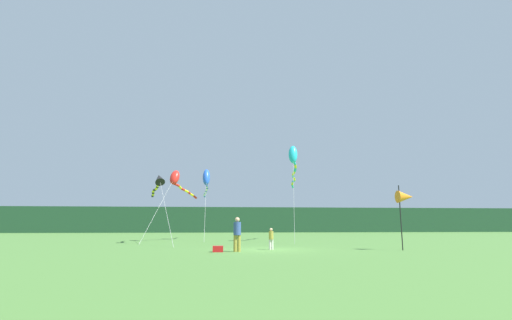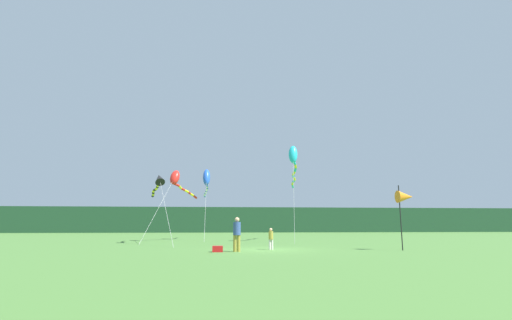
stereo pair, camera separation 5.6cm
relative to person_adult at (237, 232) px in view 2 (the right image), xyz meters
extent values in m
plane|color=#477533|center=(1.72, 1.36, -1.00)|extent=(120.00, 120.00, 0.00)
cube|color=#1E4228|center=(1.72, 46.36, 1.18)|extent=(108.00, 3.68, 4.36)
cylinder|color=olive|center=(-0.10, 0.00, -0.57)|extent=(0.18, 0.18, 0.86)
cylinder|color=olive|center=(0.10, 0.00, -0.57)|extent=(0.18, 0.18, 0.86)
cylinder|color=#334C8C|center=(0.00, 0.00, 0.20)|extent=(0.39, 0.39, 0.68)
sphere|color=tan|center=(0.00, 0.00, 0.66)|extent=(0.25, 0.25, 0.25)
cylinder|color=silver|center=(1.94, 1.39, -0.71)|extent=(0.12, 0.12, 0.58)
cylinder|color=silver|center=(2.07, 1.39, -0.71)|extent=(0.12, 0.12, 0.58)
cylinder|color=olive|center=(2.00, 1.39, -0.19)|extent=(0.26, 0.26, 0.46)
sphere|color=tan|center=(2.00, 1.39, 0.12)|extent=(0.17, 0.17, 0.17)
cube|color=red|center=(-1.00, -0.08, -0.84)|extent=(0.54, 0.42, 0.31)
cylinder|color=black|center=(9.17, 0.14, 0.80)|extent=(0.06, 0.06, 3.60)
cone|color=orange|center=(9.52, 0.14, 1.95)|extent=(0.90, 0.70, 0.70)
cylinder|color=#B2B2B2|center=(-2.20, 12.90, 1.90)|extent=(0.11, 4.22, 5.82)
ellipsoid|color=blue|center=(-2.25, 15.00, 4.81)|extent=(0.70, 1.36, 1.84)
cylinder|color=blue|center=(-2.22, 15.23, 4.08)|extent=(0.25, 0.52, 0.31)
cylinder|color=white|center=(-2.20, 15.68, 3.99)|extent=(0.20, 0.48, 0.25)
cylinder|color=blue|center=(-2.20, 16.13, 3.92)|extent=(0.21, 0.49, 0.28)
cylinder|color=white|center=(-2.24, 16.57, 3.81)|extent=(0.31, 0.54, 0.33)
cylinder|color=blue|center=(-2.31, 17.01, 3.70)|extent=(0.24, 0.50, 0.28)
cylinder|color=white|center=(-2.37, 17.46, 3.61)|extent=(0.28, 0.52, 0.29)
cylinder|color=blue|center=(-2.43, 17.90, 3.54)|extent=(0.25, 0.49, 0.25)
cylinder|color=white|center=(-2.51, 18.35, 3.45)|extent=(0.31, 0.54, 0.32)
cylinder|color=blue|center=(-2.54, 18.79, 3.33)|extent=(0.26, 0.52, 0.31)
cylinder|color=#B2B2B2|center=(-4.64, 6.17, 1.42)|extent=(1.83, 4.60, 4.85)
cone|color=black|center=(-5.54, 8.46, 3.84)|extent=(1.10, 1.34, 1.15)
cylinder|color=black|center=(-5.57, 8.64, 3.46)|extent=(0.27, 0.42, 0.24)
cylinder|color=yellow|center=(-5.69, 8.98, 3.40)|extent=(0.36, 0.45, 0.27)
cylinder|color=black|center=(-5.80, 9.32, 3.32)|extent=(0.27, 0.44, 0.27)
cylinder|color=yellow|center=(-5.91, 9.67, 3.22)|extent=(0.36, 0.48, 0.32)
cylinder|color=black|center=(-6.08, 9.99, 3.13)|extent=(0.37, 0.43, 0.24)
cylinder|color=yellow|center=(-6.24, 10.32, 3.07)|extent=(0.34, 0.46, 0.28)
cylinder|color=black|center=(-6.34, 10.67, 2.97)|extent=(0.26, 0.45, 0.30)
cylinder|color=yellow|center=(-6.40, 11.03, 2.87)|extent=(0.27, 0.44, 0.28)
cylinder|color=black|center=(-6.49, 11.38, 2.77)|extent=(0.32, 0.46, 0.29)
cylinder|color=#B2B2B2|center=(-5.66, 9.47, 1.68)|extent=(1.74, 4.70, 5.37)
ellipsoid|color=red|center=(-4.80, 11.81, 4.36)|extent=(1.16, 1.41, 1.53)
cylinder|color=red|center=(-4.65, 12.09, 3.75)|extent=(0.49, 0.68, 0.30)
cylinder|color=yellow|center=(-4.45, 12.68, 3.63)|extent=(0.32, 0.71, 0.34)
cylinder|color=red|center=(-4.27, 13.29, 3.50)|extent=(0.43, 0.69, 0.30)
cylinder|color=yellow|center=(-4.01, 13.86, 3.39)|extent=(0.48, 0.69, 0.31)
cylinder|color=red|center=(-3.80, 14.46, 3.28)|extent=(0.34, 0.69, 0.29)
cylinder|color=yellow|center=(-3.60, 15.06, 3.17)|extent=(0.45, 0.70, 0.33)
cylinder|color=red|center=(-3.35, 15.64, 3.00)|extent=(0.47, 0.71, 0.38)
cylinder|color=#B2B2B2|center=(4.82, 8.58, 2.60)|extent=(0.62, 3.05, 7.21)
ellipsoid|color=#1EB7CC|center=(5.12, 10.09, 6.21)|extent=(0.91, 1.12, 1.67)
cylinder|color=#1EB7CC|center=(5.27, 10.41, 5.54)|extent=(0.49, 0.73, 0.27)
cylinder|color=yellow|center=(5.51, 11.06, 5.41)|extent=(0.39, 0.78, 0.38)
cylinder|color=#1EB7CC|center=(5.64, 11.74, 5.20)|extent=(0.27, 0.77, 0.42)
cylinder|color=yellow|center=(5.66, 12.43, 4.97)|extent=(0.24, 0.77, 0.42)
cylinder|color=#1EB7CC|center=(5.72, 13.12, 4.81)|extent=(0.37, 0.75, 0.31)
cylinder|color=yellow|center=(5.93, 13.79, 4.64)|extent=(0.46, 0.78, 0.41)
cylinder|color=#1EB7CC|center=(6.05, 14.46, 4.49)|extent=(0.21, 0.73, 0.29)
cylinder|color=yellow|center=(6.07, 15.16, 4.36)|extent=(0.24, 0.75, 0.36)
cylinder|color=#1EB7CC|center=(6.20, 15.84, 4.16)|extent=(0.43, 0.79, 0.42)
camera|label=1|loc=(-0.94, -19.74, 0.43)|focal=25.73mm
camera|label=2|loc=(-0.88, -19.74, 0.43)|focal=25.73mm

